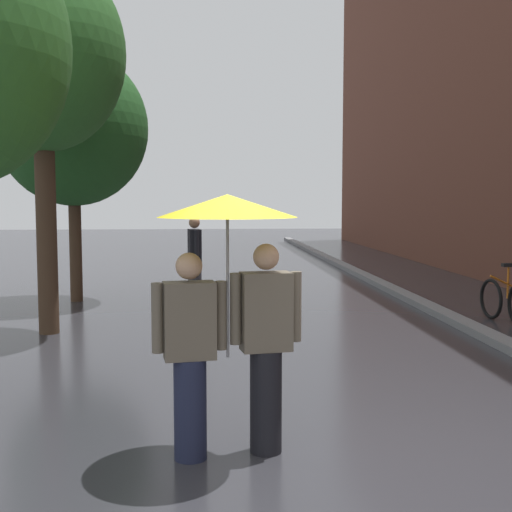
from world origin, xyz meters
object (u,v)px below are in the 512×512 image
street_tree_2 (73,129)px  pedestrian_walking_midground (195,261)px  street_tree_1 (42,55)px  couple_under_umbrella (228,284)px

street_tree_2 → pedestrian_walking_midground: 3.61m
street_tree_1 → couple_under_umbrella: bearing=-62.8°
street_tree_1 → couple_under_umbrella: (2.58, -5.03, -2.80)m
pedestrian_walking_midground → street_tree_1: bearing=-133.5°
street_tree_1 → pedestrian_walking_midground: street_tree_1 is taller
couple_under_umbrella → street_tree_2: bearing=108.6°
street_tree_2 → couple_under_umbrella: size_ratio=2.38×
street_tree_2 → couple_under_umbrella: (2.77, -8.21, -2.06)m
street_tree_1 → pedestrian_walking_midground: (2.20, 2.32, -3.32)m
street_tree_1 → couple_under_umbrella: street_tree_1 is taller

